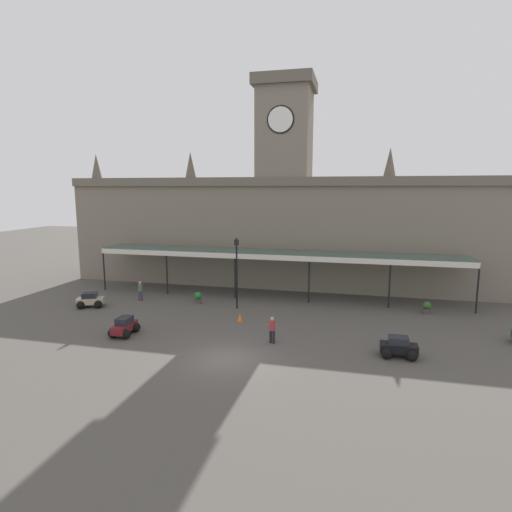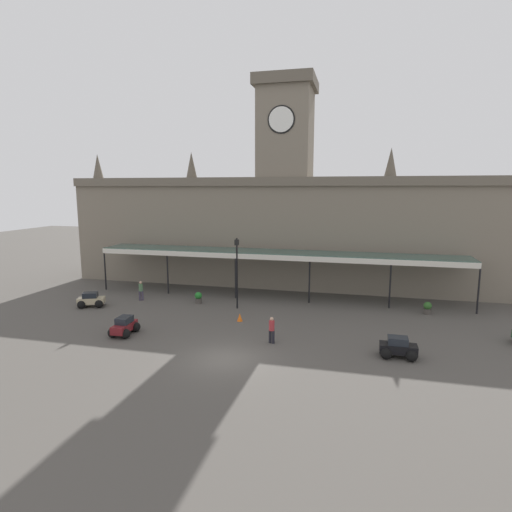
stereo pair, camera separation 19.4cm
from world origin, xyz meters
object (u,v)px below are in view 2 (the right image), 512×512
traffic_cone (240,317)px  planter_by_canopy (198,298)px  pedestrian_near_entrance (272,329)px  victorian_lamppost (237,266)px  pedestrian_beside_cars (141,290)px  planter_forecourt_centre (427,308)px  car_maroon_sedan (124,327)px  car_black_sedan (398,349)px  car_beige_sedan (91,301)px

traffic_cone → planter_by_canopy: planter_by_canopy is taller
traffic_cone → pedestrian_near_entrance: bearing=-49.7°
victorian_lamppost → planter_by_canopy: 4.69m
pedestrian_beside_cars → traffic_cone: 10.36m
planter_forecourt_centre → pedestrian_beside_cars: bearing=-175.9°
pedestrian_beside_cars → planter_by_canopy: bearing=3.4°
car_maroon_sedan → victorian_lamppost: 9.78m
pedestrian_beside_cars → traffic_cone: (9.77, -3.40, -0.62)m
pedestrian_near_entrance → traffic_cone: bearing=130.3°
pedestrian_near_entrance → car_maroon_sedan: bearing=-175.2°
pedestrian_beside_cars → planter_forecourt_centre: size_ratio=1.74×
car_black_sedan → traffic_cone: 11.27m
pedestrian_beside_cars → car_maroon_sedan: bearing=-67.9°
victorian_lamppost → traffic_cone: 4.55m
pedestrian_beside_cars → planter_by_canopy: size_ratio=1.74×
car_maroon_sedan → traffic_cone: (6.57, 4.49, -0.22)m
car_beige_sedan → traffic_cone: bearing=-3.0°
planter_forecourt_centre → planter_by_canopy: size_ratio=1.00×
car_black_sedan → car_beige_sedan: (-23.20, 4.74, 0.00)m
pedestrian_near_entrance → car_beige_sedan: bearing=164.7°
pedestrian_beside_cars → victorian_lamppost: victorian_lamppost is taller
car_beige_sedan → pedestrian_beside_cars: size_ratio=1.34×
car_beige_sedan → car_maroon_sedan: bearing=-40.0°
traffic_cone → planter_by_canopy: size_ratio=0.60×
planter_by_canopy → pedestrian_near_entrance: bearing=-43.5°
pedestrian_near_entrance → planter_by_canopy: size_ratio=1.74×
car_beige_sedan → victorian_lamppost: victorian_lamppost is taller
planter_by_canopy → pedestrian_beside_cars: bearing=-176.6°
victorian_lamppost → traffic_cone: victorian_lamppost is taller
car_maroon_sedan → car_beige_sedan: same height
planter_by_canopy → victorian_lamppost: bearing=-10.1°
pedestrian_beside_cars → victorian_lamppost: bearing=-2.2°
pedestrian_near_entrance → planter_forecourt_centre: size_ratio=1.74×
car_black_sedan → pedestrian_near_entrance: 7.42m
traffic_cone → planter_forecourt_centre: planter_forecourt_centre is taller
planter_by_canopy → car_black_sedan: bearing=-27.2°
car_beige_sedan → pedestrian_near_entrance: (15.81, -4.33, 0.41)m
car_maroon_sedan → victorian_lamppost: victorian_lamppost is taller
car_maroon_sedan → victorian_lamppost: bearing=54.1°
car_maroon_sedan → planter_by_canopy: bearing=76.9°
pedestrian_beside_cars → planter_forecourt_centre: 23.24m
car_black_sedan → victorian_lamppost: victorian_lamppost is taller
car_beige_sedan → planter_by_canopy: 8.59m
pedestrian_beside_cars → planter_by_canopy: pedestrian_beside_cars is taller
car_beige_sedan → planter_forecourt_centre: 26.47m
car_beige_sedan → pedestrian_beside_cars: bearing=43.1°
car_maroon_sedan → pedestrian_near_entrance: (9.68, 0.81, 0.41)m
traffic_cone → planter_forecourt_centre: 14.33m
victorian_lamppost → planter_forecourt_centre: (14.51, 1.98, -2.98)m
car_beige_sedan → planter_forecourt_centre: car_beige_sedan is taller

